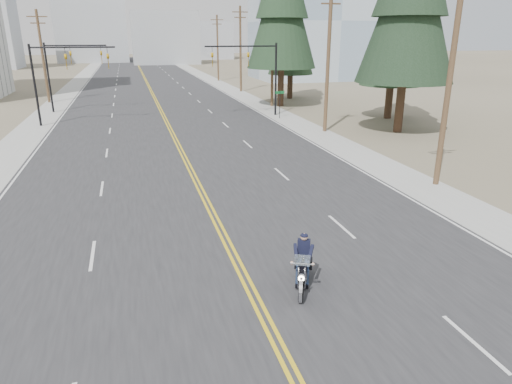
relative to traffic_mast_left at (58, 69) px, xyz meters
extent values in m
plane|color=#776D56|center=(8.98, -32.00, -4.94)|extent=(400.00, 400.00, 0.00)
cube|color=#303033|center=(8.98, 38.00, -4.93)|extent=(20.00, 200.00, 0.01)
cube|color=#A5A5A0|center=(-2.52, 38.00, -4.93)|extent=(3.00, 200.00, 0.01)
cube|color=#A5A5A0|center=(20.48, 38.00, -4.93)|extent=(3.00, 200.00, 0.01)
cylinder|color=black|center=(-2.02, 0.00, -1.44)|extent=(0.20, 0.20, 7.00)
cylinder|color=black|center=(1.48, 0.00, 1.76)|extent=(7.00, 0.14, 0.14)
imported|color=#BF8C0C|center=(0.78, 0.00, 1.11)|extent=(0.21, 0.26, 1.30)
imported|color=#BF8C0C|center=(4.28, 0.00, 1.11)|extent=(0.21, 0.26, 1.30)
cylinder|color=black|center=(19.98, 0.00, -1.44)|extent=(0.20, 0.20, 7.00)
cylinder|color=black|center=(16.48, 0.00, 1.76)|extent=(7.00, 0.14, 0.14)
imported|color=#BF8C0C|center=(17.18, 0.00, 1.11)|extent=(0.21, 0.26, 1.30)
imported|color=#BF8C0C|center=(13.68, 0.00, 1.11)|extent=(0.21, 0.26, 1.30)
cylinder|color=black|center=(-2.02, 8.00, -1.44)|extent=(0.20, 0.20, 7.00)
cylinder|color=black|center=(0.98, 8.00, 1.76)|extent=(6.00, 0.14, 0.14)
imported|color=#BF8C0C|center=(0.38, 8.00, 1.11)|extent=(0.21, 0.26, 1.30)
imported|color=#BF8C0C|center=(3.38, 8.00, 1.11)|extent=(0.21, 0.26, 1.30)
cylinder|color=black|center=(19.78, -2.00, -3.64)|extent=(0.06, 0.06, 2.60)
cube|color=#0C5926|center=(19.78, -2.00, -2.44)|extent=(0.90, 0.03, 0.25)
cylinder|color=brown|center=(21.48, -24.00, 0.56)|extent=(0.30, 0.30, 11.00)
cylinder|color=brown|center=(21.48, -9.00, 0.81)|extent=(0.30, 0.30, 11.50)
cube|color=brown|center=(21.48, -9.00, 5.06)|extent=(1.60, 0.12, 0.12)
cylinder|color=brown|center=(21.48, 6.00, 0.56)|extent=(0.30, 0.30, 11.00)
cube|color=brown|center=(21.48, 6.00, 5.26)|extent=(2.20, 0.12, 0.12)
cube|color=brown|center=(21.48, 6.00, 4.56)|extent=(1.60, 0.12, 0.12)
cylinder|color=brown|center=(21.48, 21.00, 0.81)|extent=(0.30, 0.30, 11.50)
cube|color=brown|center=(21.48, 21.00, 5.76)|extent=(2.20, 0.12, 0.12)
cube|color=brown|center=(21.48, 21.00, 5.06)|extent=(1.60, 0.12, 0.12)
cylinder|color=brown|center=(21.48, 38.00, 0.56)|extent=(0.30, 0.30, 11.00)
cube|color=brown|center=(21.48, 38.00, 5.26)|extent=(2.20, 0.12, 0.12)
cube|color=brown|center=(21.48, 38.00, 4.56)|extent=(1.60, 0.12, 0.12)
cylinder|color=brown|center=(-3.52, 16.00, 0.31)|extent=(0.30, 0.30, 10.50)
cube|color=brown|center=(-3.52, 16.00, 4.76)|extent=(2.20, 0.12, 0.12)
cube|color=brown|center=(-3.52, 16.00, 4.06)|extent=(1.60, 0.12, 0.12)
cube|color=#9EB5CC|center=(40.98, 38.00, 5.06)|extent=(24.00, 16.00, 20.00)
cube|color=#ADB2B7|center=(16.98, 93.00, 2.06)|extent=(18.00, 14.00, 14.00)
cube|color=#B7BCC6|center=(48.98, 78.00, 4.06)|extent=(16.00, 12.00, 18.00)
cube|color=#ADB2B7|center=(-3.02, 108.00, 8.06)|extent=(20.00, 15.00, 26.00)
cube|color=#B7BCC6|center=(33.98, 118.00, 1.06)|extent=(14.00, 14.00, 12.00)
cylinder|color=#382619|center=(27.30, -10.79, -2.90)|extent=(0.79, 0.79, 4.08)
cone|color=black|center=(27.30, -10.79, 5.26)|extent=(7.70, 7.70, 12.23)
cylinder|color=#382619|center=(30.03, -4.60, -3.35)|extent=(0.69, 0.69, 3.16)
cone|color=#19321B|center=(30.03, -4.60, 2.97)|extent=(5.93, 5.93, 9.49)
cone|color=#19321B|center=(30.03, -4.60, 5.66)|extent=(4.45, 4.45, 7.12)
cylinder|color=#382619|center=(22.48, 5.89, -2.82)|extent=(0.74, 0.74, 4.23)
cone|color=black|center=(22.48, 5.89, 5.65)|extent=(7.62, 7.62, 12.70)
cylinder|color=#382619|center=(25.75, 11.98, -3.42)|extent=(0.71, 0.71, 3.04)
cone|color=black|center=(25.75, 11.98, 2.66)|extent=(5.67, 5.67, 9.11)
cone|color=black|center=(25.75, 11.98, 5.24)|extent=(4.25, 4.25, 6.83)
camera|label=1|loc=(5.77, -44.15, 2.75)|focal=32.00mm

